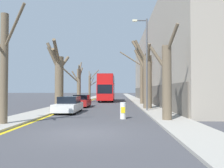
# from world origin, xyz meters

# --- Properties ---
(ground_plane) EXTENTS (300.00, 300.00, 0.00)m
(ground_plane) POSITION_xyz_m (0.00, 0.00, 0.00)
(ground_plane) COLOR #424247
(sidewalk_left) EXTENTS (2.32, 120.00, 0.12)m
(sidewalk_left) POSITION_xyz_m (-4.99, 50.00, 0.06)
(sidewalk_left) COLOR #A39E93
(sidewalk_left) RESTS_ON ground
(sidewalk_right) EXTENTS (2.32, 120.00, 0.12)m
(sidewalk_right) POSITION_xyz_m (4.99, 50.00, 0.06)
(sidewalk_right) COLOR #A39E93
(sidewalk_right) RESTS_ON ground
(building_facade_right) EXTENTS (10.08, 45.52, 12.57)m
(building_facade_right) POSITION_xyz_m (11.14, 26.76, 6.27)
(building_facade_right) COLOR #9E9384
(building_facade_right) RESTS_ON ground
(kerb_line_stripe) EXTENTS (0.24, 120.00, 0.01)m
(kerb_line_stripe) POSITION_xyz_m (-3.65, 50.00, 0.00)
(kerb_line_stripe) COLOR yellow
(kerb_line_stripe) RESTS_ON ground
(street_tree_left_0) EXTENTS (4.07, 2.07, 6.41)m
(street_tree_left_0) POSITION_xyz_m (-4.78, 1.91, 3.38)
(street_tree_left_0) COLOR brown
(street_tree_left_0) RESTS_ON ground
(street_tree_left_1) EXTENTS (2.09, 4.66, 6.89)m
(street_tree_left_1) POSITION_xyz_m (-4.61, 12.39, 3.31)
(street_tree_left_1) COLOR brown
(street_tree_left_1) RESTS_ON ground
(street_tree_left_2) EXTENTS (2.88, 3.74, 6.50)m
(street_tree_left_2) POSITION_xyz_m (-4.77, 24.20, 3.11)
(street_tree_left_2) COLOR brown
(street_tree_left_2) RESTS_ON ground
(street_tree_left_3) EXTENTS (2.61, 4.09, 6.36)m
(street_tree_left_3) POSITION_xyz_m (-4.48, 36.43, 2.98)
(street_tree_left_3) COLOR brown
(street_tree_left_3) RESTS_ON ground
(street_tree_right_0) EXTENTS (1.59, 2.60, 5.85)m
(street_tree_right_0) POSITION_xyz_m (4.59, 3.87, 2.63)
(street_tree_right_0) COLOR brown
(street_tree_right_0) RESTS_ON ground
(street_tree_right_1) EXTENTS (2.06, 2.49, 7.22)m
(street_tree_right_1) POSITION_xyz_m (4.41, 12.45, 3.29)
(street_tree_right_1) COLOR brown
(street_tree_right_1) RESTS_ON ground
(street_tree_right_2) EXTENTS (5.37, 2.38, 7.61)m
(street_tree_right_2) POSITION_xyz_m (4.72, 19.99, 3.72)
(street_tree_right_2) COLOR brown
(street_tree_right_2) RESTS_ON ground
(double_decker_bus) EXTENTS (2.57, 10.67, 4.53)m
(double_decker_bus) POSITION_xyz_m (-0.54, 28.57, 2.56)
(double_decker_bus) COLOR red
(double_decker_bus) RESTS_ON ground
(parked_car_0) EXTENTS (1.81, 4.52, 1.40)m
(parked_car_0) POSITION_xyz_m (-2.76, 9.09, 0.66)
(parked_car_0) COLOR silver
(parked_car_0) RESTS_ON ground
(parked_car_1) EXTENTS (1.84, 4.08, 1.41)m
(parked_car_1) POSITION_xyz_m (-2.76, 15.37, 0.67)
(parked_car_1) COLOR maroon
(parked_car_1) RESTS_ON ground
(lamp_post) EXTENTS (1.40, 0.20, 8.55)m
(lamp_post) POSITION_xyz_m (4.09, 10.20, 4.74)
(lamp_post) COLOR #4C4F54
(lamp_post) RESTS_ON ground
(traffic_bollard) EXTENTS (0.39, 0.41, 1.12)m
(traffic_bollard) POSITION_xyz_m (1.88, 5.00, 0.56)
(traffic_bollard) COLOR white
(traffic_bollard) RESTS_ON ground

